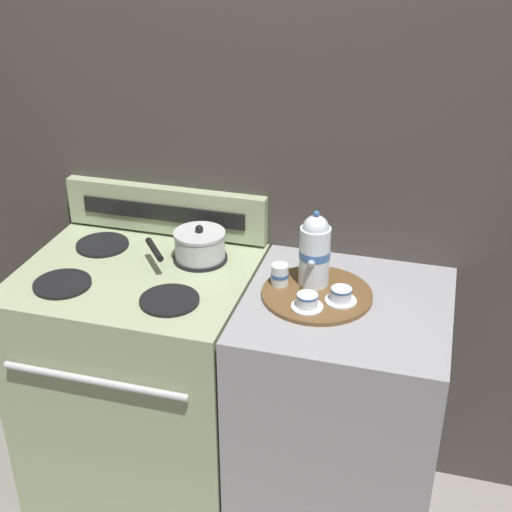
{
  "coord_description": "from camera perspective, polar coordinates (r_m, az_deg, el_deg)",
  "views": [
    {
      "loc": [
        0.63,
        -1.91,
        2.12
      ],
      "look_at": [
        0.08,
        0.08,
        1.01
      ],
      "focal_mm": 50.0,
      "sensor_mm": 36.0,
      "label": 1
    }
  ],
  "objects": [
    {
      "name": "wall_back",
      "position": [
        2.56,
        -0.04,
        4.68
      ],
      "size": [
        6.0,
        0.05,
        2.2
      ],
      "color": "#423D38",
      "rests_on": "ground"
    },
    {
      "name": "teacup_left",
      "position": [
        2.19,
        4.12,
        -3.63
      ],
      "size": [
        0.1,
        0.1,
        0.05
      ],
      "color": "silver",
      "rests_on": "serving_tray"
    },
    {
      "name": "creamer_jug",
      "position": [
        2.3,
        1.92,
        -1.5
      ],
      "size": [
        0.06,
        0.06,
        0.07
      ],
      "color": "silver",
      "rests_on": "serving_tray"
    },
    {
      "name": "side_counter",
      "position": [
        2.54,
        6.65,
        -12.7
      ],
      "size": [
        0.65,
        0.65,
        0.93
      ],
      "color": "#939399",
      "rests_on": "ground"
    },
    {
      "name": "teacup_right",
      "position": [
        2.23,
        6.82,
        -3.12
      ],
      "size": [
        0.1,
        0.1,
        0.05
      ],
      "color": "silver",
      "rests_on": "serving_tray"
    },
    {
      "name": "serving_tray",
      "position": [
        2.29,
        4.89,
        -3.07
      ],
      "size": [
        0.36,
        0.36,
        0.01
      ],
      "color": "brown",
      "rests_on": "side_counter"
    },
    {
      "name": "stove",
      "position": [
        2.71,
        -8.96,
        -9.88
      ],
      "size": [
        0.78,
        0.68,
        0.94
      ],
      "color": "#9EAD84",
      "rests_on": "ground"
    },
    {
      "name": "teapot",
      "position": [
        2.27,
        4.72,
        0.46
      ],
      "size": [
        0.1,
        0.16,
        0.26
      ],
      "color": "silver",
      "rests_on": "serving_tray"
    },
    {
      "name": "ground_plane",
      "position": [
        2.93,
        -1.97,
        -18.31
      ],
      "size": [
        6.0,
        6.0,
        0.0
      ],
      "primitive_type": "plane",
      "color": "gray"
    },
    {
      "name": "control_panel",
      "position": [
        2.65,
        -7.27,
        3.68
      ],
      "size": [
        0.77,
        0.05,
        0.18
      ],
      "color": "#9EAD84",
      "rests_on": "stove"
    },
    {
      "name": "saucepan",
      "position": [
        2.47,
        -4.6,
        0.93
      ],
      "size": [
        0.27,
        0.26,
        0.12
      ],
      "color": "#B7B7BC",
      "rests_on": "stove"
    }
  ]
}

